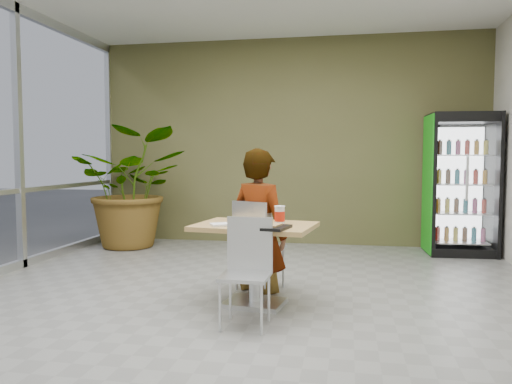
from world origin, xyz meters
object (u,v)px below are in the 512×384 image
at_px(chair_near, 248,262).
at_px(soda_cup, 280,216).
at_px(cafeteria_tray, 263,227).
at_px(chair_far, 255,238).
at_px(seated_woman, 259,234).
at_px(potted_plant, 133,187).
at_px(dining_table, 255,247).
at_px(beverage_fridge, 461,184).

xyz_separation_m(chair_near, soda_cup, (0.19, 0.51, 0.33)).
distance_m(soda_cup, cafeteria_tray, 0.30).
height_order(chair_near, soda_cup, soda_cup).
height_order(chair_far, cafeteria_tray, chair_far).
distance_m(seated_woman, soda_cup, 0.64).
relative_size(seated_woman, potted_plant, 0.97).
bearing_deg(dining_table, seated_woman, 95.61).
relative_size(dining_table, chair_far, 1.25).
xyz_separation_m(beverage_fridge, potted_plant, (-4.74, -0.29, -0.08)).
bearing_deg(chair_near, chair_far, 98.04).
height_order(chair_far, chair_near, chair_far).
height_order(soda_cup, potted_plant, potted_plant).
bearing_deg(beverage_fridge, soda_cup, -129.27).
distance_m(chair_far, seated_woman, 0.07).
bearing_deg(soda_cup, cafeteria_tray, -112.05).
distance_m(dining_table, beverage_fridge, 3.78).
distance_m(chair_near, beverage_fridge, 4.17).
height_order(chair_far, potted_plant, potted_plant).
height_order(chair_near, beverage_fridge, beverage_fridge).
bearing_deg(soda_cup, chair_far, 123.91).
bearing_deg(cafeteria_tray, chair_far, 105.58).
bearing_deg(potted_plant, chair_near, -52.42).
bearing_deg(seated_woman, soda_cup, 142.93).
distance_m(seated_woman, beverage_fridge, 3.43).
bearing_deg(chair_near, cafeteria_tray, 71.62).
relative_size(seated_woman, soda_cup, 10.29).
relative_size(chair_far, beverage_fridge, 0.47).
distance_m(seated_woman, cafeteria_tray, 0.82).
relative_size(chair_far, chair_near, 1.06).
bearing_deg(seated_woman, beverage_fridge, -111.01).
height_order(seated_woman, potted_plant, potted_plant).
height_order(seated_woman, beverage_fridge, beverage_fridge).
height_order(dining_table, potted_plant, potted_plant).
bearing_deg(dining_table, cafeteria_tray, -65.98).
height_order(dining_table, cafeteria_tray, cafeteria_tray).
xyz_separation_m(chair_near, potted_plant, (-2.40, 3.12, 0.40)).
bearing_deg(potted_plant, chair_far, -43.20).
relative_size(cafeteria_tray, beverage_fridge, 0.22).
distance_m(soda_cup, potted_plant, 3.68).
distance_m(dining_table, potted_plant, 3.55).
bearing_deg(potted_plant, cafeteria_tray, -49.24).
bearing_deg(beverage_fridge, chair_near, -127.22).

